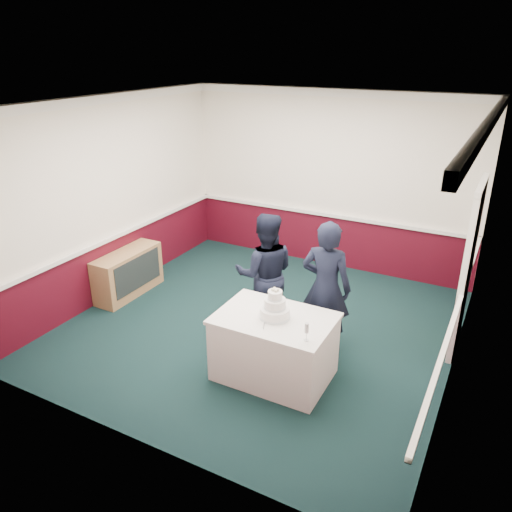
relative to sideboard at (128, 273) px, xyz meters
The scene contains 9 objects.
ground 2.30m from the sideboard, ahead, with size 5.00×5.00×0.00m, color black.
room_shell 2.94m from the sideboard, 16.06° to the left, with size 5.00×5.00×3.00m.
sideboard is the anchor object (origin of this frame).
cake_table 3.06m from the sideboard, 16.13° to the right, with size 1.32×0.92×0.79m.
wedding_cake 3.11m from the sideboard, 16.13° to the right, with size 0.35×0.35×0.36m.
cake_knife 3.12m from the sideboard, 19.84° to the right, with size 0.01×0.22×0.01m, color silver.
champagne_flute 3.66m from the sideboard, 18.19° to the right, with size 0.05×0.05×0.21m.
person_man 2.41m from the sideboard, ahead, with size 0.81×0.63×1.67m, color black.
person_woman 3.28m from the sideboard, ahead, with size 0.63×0.41×1.73m, color black.
Camera 1 is at (2.77, -5.35, 3.62)m, focal length 35.00 mm.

